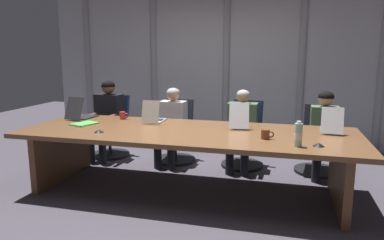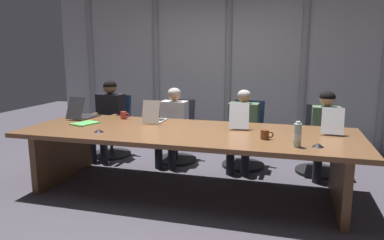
# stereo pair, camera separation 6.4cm
# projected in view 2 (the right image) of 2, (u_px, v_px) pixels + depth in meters

# --- Properties ---
(ground_plane) EXTENTS (12.89, 12.89, 0.00)m
(ground_plane) POSITION_uv_depth(u_px,v_px,m) (187.00, 191.00, 4.20)
(ground_plane) COLOR #47424C
(conference_table) EXTENTS (3.81, 1.34, 0.73)m
(conference_table) POSITION_uv_depth(u_px,v_px,m) (187.00, 143.00, 4.09)
(conference_table) COLOR brown
(conference_table) RESTS_ON ground_plane
(curtain_backdrop) EXTENTS (6.45, 0.17, 2.76)m
(curtain_backdrop) POSITION_uv_depth(u_px,v_px,m) (226.00, 66.00, 6.23)
(curtain_backdrop) COLOR #B2B2B7
(curtain_backdrop) RESTS_ON ground_plane
(laptop_left_end) EXTENTS (0.28, 0.46, 0.30)m
(laptop_left_end) POSITION_uv_depth(u_px,v_px,m) (83.00, 114.00, 4.82)
(laptop_left_end) COLOR #2D2D33
(laptop_left_end) RESTS_ON conference_table
(laptop_left_mid) EXTENTS (0.23, 0.39, 0.30)m
(laptop_left_mid) POSITION_uv_depth(u_px,v_px,m) (154.00, 118.00, 4.55)
(laptop_left_mid) COLOR beige
(laptop_left_mid) RESTS_ON conference_table
(laptop_center) EXTENTS (0.28, 0.51, 0.31)m
(laptop_center) POSITION_uv_depth(u_px,v_px,m) (239.00, 122.00, 4.28)
(laptop_center) COLOR #BCBCC1
(laptop_center) RESTS_ON conference_table
(laptop_right_mid) EXTENTS (0.27, 0.47, 0.29)m
(laptop_right_mid) POSITION_uv_depth(u_px,v_px,m) (332.00, 127.00, 3.98)
(laptop_right_mid) COLOR #BCBCC1
(laptop_right_mid) RESTS_ON conference_table
(office_chair_left_end) EXTENTS (0.60, 0.61, 0.95)m
(office_chair_left_end) POSITION_uv_depth(u_px,v_px,m) (113.00, 133.00, 5.65)
(office_chair_left_end) COLOR navy
(office_chair_left_end) RESTS_ON ground_plane
(office_chair_left_mid) EXTENTS (0.60, 0.60, 0.91)m
(office_chair_left_mid) POSITION_uv_depth(u_px,v_px,m) (177.00, 138.00, 5.37)
(office_chair_left_mid) COLOR #2D2D38
(office_chair_left_mid) RESTS_ON ground_plane
(office_chair_center) EXTENTS (0.60, 0.61, 0.93)m
(office_chair_center) POSITION_uv_depth(u_px,v_px,m) (245.00, 142.00, 5.10)
(office_chair_center) COLOR navy
(office_chair_center) RESTS_ON ground_plane
(office_chair_right_mid) EXTENTS (0.60, 0.60, 0.90)m
(office_chair_right_mid) POSITION_uv_depth(u_px,v_px,m) (319.00, 148.00, 4.83)
(office_chair_right_mid) COLOR #2D2D38
(office_chair_right_mid) RESTS_ON ground_plane
(person_left_end) EXTENTS (0.44, 0.57, 1.19)m
(person_left_end) POSITION_uv_depth(u_px,v_px,m) (108.00, 114.00, 5.45)
(person_left_end) COLOR black
(person_left_end) RESTS_ON ground_plane
(person_left_mid) EXTENTS (0.40, 0.56, 1.10)m
(person_left_mid) POSITION_uv_depth(u_px,v_px,m) (172.00, 121.00, 5.17)
(person_left_mid) COLOR silver
(person_left_mid) RESTS_ON ground_plane
(person_center) EXTENTS (0.43, 0.56, 1.10)m
(person_center) POSITION_uv_depth(u_px,v_px,m) (242.00, 125.00, 4.90)
(person_center) COLOR #4C6B4C
(person_center) RESTS_ON ground_plane
(person_right_mid) EXTENTS (0.37, 0.55, 1.12)m
(person_right_mid) POSITION_uv_depth(u_px,v_px,m) (326.00, 129.00, 4.61)
(person_right_mid) COLOR #4C6B4C
(person_right_mid) RESTS_ON ground_plane
(water_bottle_primary) EXTENTS (0.08, 0.08, 0.24)m
(water_bottle_primary) POSITION_uv_depth(u_px,v_px,m) (297.00, 135.00, 3.34)
(water_bottle_primary) COLOR #ADD1B2
(water_bottle_primary) RESTS_ON conference_table
(coffee_mug_near) EXTENTS (0.13, 0.09, 0.10)m
(coffee_mug_near) POSITION_uv_depth(u_px,v_px,m) (265.00, 134.00, 3.65)
(coffee_mug_near) COLOR brown
(coffee_mug_near) RESTS_ON conference_table
(coffee_mug_far) EXTENTS (0.13, 0.08, 0.10)m
(coffee_mug_far) POSITION_uv_depth(u_px,v_px,m) (124.00, 115.00, 4.78)
(coffee_mug_far) COLOR #B2332D
(coffee_mug_far) RESTS_ON conference_table
(conference_mic_left_side) EXTENTS (0.11, 0.11, 0.03)m
(conference_mic_left_side) POSITION_uv_depth(u_px,v_px,m) (99.00, 131.00, 3.98)
(conference_mic_left_side) COLOR black
(conference_mic_left_side) RESTS_ON conference_table
(conference_mic_middle) EXTENTS (0.11, 0.11, 0.03)m
(conference_mic_middle) POSITION_uv_depth(u_px,v_px,m) (318.00, 145.00, 3.36)
(conference_mic_middle) COLOR black
(conference_mic_middle) RESTS_ON conference_table
(spiral_notepad) EXTENTS (0.31, 0.36, 0.03)m
(spiral_notepad) POSITION_uv_depth(u_px,v_px,m) (85.00, 123.00, 4.43)
(spiral_notepad) COLOR #4CB74C
(spiral_notepad) RESTS_ON conference_table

